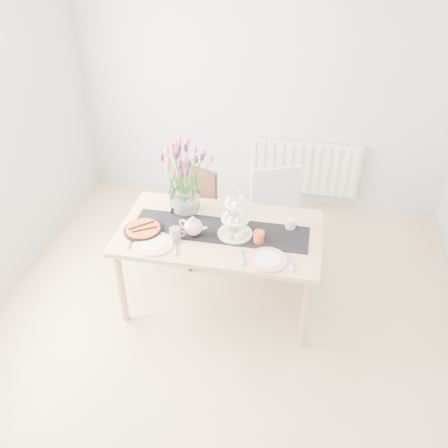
% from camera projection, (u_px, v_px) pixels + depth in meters
% --- Properties ---
extents(room_shell, '(4.50, 4.50, 4.50)m').
position_uv_depth(room_shell, '(219.00, 204.00, 3.06)').
color(room_shell, tan).
rests_on(room_shell, ground).
extents(radiator, '(1.20, 0.08, 0.60)m').
position_uv_depth(radiator, '(304.00, 168.00, 5.22)').
color(radiator, white).
rests_on(radiator, room_shell).
extents(dining_table, '(1.60, 0.90, 0.75)m').
position_uv_depth(dining_table, '(220.00, 238.00, 3.80)').
color(dining_table, tan).
rests_on(dining_table, ground).
extents(chair_brown, '(0.58, 0.58, 0.89)m').
position_uv_depth(chair_brown, '(190.00, 207.00, 4.47)').
color(chair_brown, '#342013').
rests_on(chair_brown, ground).
extents(chair_white, '(0.61, 0.61, 0.95)m').
position_uv_depth(chair_white, '(279.00, 212.00, 4.32)').
color(chair_white, silver).
rests_on(chair_white, ground).
extents(table_runner, '(1.40, 0.35, 0.01)m').
position_uv_depth(table_runner, '(220.00, 230.00, 3.75)').
color(table_runner, black).
rests_on(table_runner, dining_table).
extents(tulip_vase, '(0.73, 0.73, 0.63)m').
position_uv_depth(tulip_vase, '(183.00, 168.00, 3.76)').
color(tulip_vase, silver).
rests_on(tulip_vase, dining_table).
extents(cake_stand, '(0.27, 0.27, 0.40)m').
position_uv_depth(cake_stand, '(235.00, 223.00, 3.64)').
color(cake_stand, gold).
rests_on(cake_stand, dining_table).
extents(teapot, '(0.28, 0.25, 0.16)m').
position_uv_depth(teapot, '(193.00, 227.00, 3.67)').
color(teapot, silver).
rests_on(teapot, dining_table).
extents(cream_jug, '(0.11, 0.11, 0.08)m').
position_uv_depth(cream_jug, '(290.00, 224.00, 3.76)').
color(cream_jug, silver).
rests_on(cream_jug, dining_table).
extents(tart_tin, '(0.30, 0.30, 0.04)m').
position_uv_depth(tart_tin, '(143.00, 230.00, 3.73)').
color(tart_tin, black).
rests_on(tart_tin, dining_table).
extents(mug_grey, '(0.11, 0.11, 0.10)m').
position_uv_depth(mug_grey, '(175.00, 234.00, 3.63)').
color(mug_grey, gray).
rests_on(mug_grey, dining_table).
extents(mug_orange, '(0.11, 0.11, 0.10)m').
position_uv_depth(mug_orange, '(259.00, 237.00, 3.60)').
color(mug_orange, '#DB4E18').
rests_on(mug_orange, dining_table).
extents(plate_left, '(0.37, 0.37, 0.02)m').
position_uv_depth(plate_left, '(154.00, 244.00, 3.60)').
color(plate_left, white).
rests_on(plate_left, dining_table).
extents(plate_right, '(0.36, 0.36, 0.01)m').
position_uv_depth(plate_right, '(268.00, 260.00, 3.44)').
color(plate_right, white).
rests_on(plate_right, dining_table).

